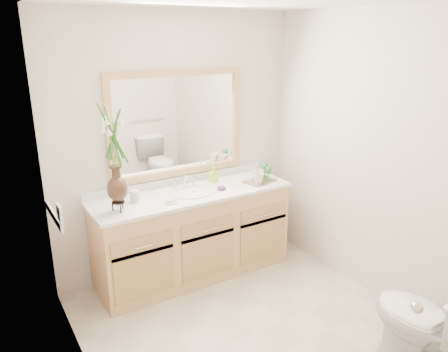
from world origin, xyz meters
TOP-DOWN VIEW (x-y plane):
  - floor at (0.00, 0.00)m, footprint 2.60×2.60m
  - wall_back at (0.00, 1.30)m, footprint 2.40×0.02m
  - wall_front at (0.00, -1.30)m, footprint 2.40×0.02m
  - wall_left at (-1.20, 0.00)m, footprint 0.02×2.60m
  - wall_right at (1.20, 0.00)m, footprint 0.02×2.60m
  - vanity at (0.00, 1.01)m, footprint 1.80×0.55m
  - counter at (0.00, 1.01)m, footprint 1.84×0.57m
  - sink at (0.00, 1.00)m, footprint 0.38×0.34m
  - mirror at (0.00, 1.28)m, footprint 1.32×0.04m
  - switch_plate at (-1.19, 0.76)m, footprint 0.02×0.12m
  - door at (-0.30, -1.29)m, footprint 0.80×0.03m
  - toilet at (0.70, -0.92)m, footprint 0.42×0.75m
  - flower_vase at (-0.71, 0.94)m, footprint 0.19×0.19m
  - tumbler at (-0.52, 1.06)m, footprint 0.08×0.08m
  - soap_dish at (-0.28, 0.87)m, footprint 0.10×0.10m
  - soap_bottle at (0.30, 1.16)m, footprint 0.08×0.08m
  - purple_dish at (0.25, 0.93)m, footprint 0.10×0.08m
  - tray at (0.68, 0.93)m, footprint 0.32×0.25m
  - mug_left at (0.62, 0.87)m, footprint 0.13×0.13m
  - mug_right at (0.69, 0.95)m, footprint 0.14×0.13m
  - goblet_front at (0.75, 0.88)m, footprint 0.06×0.06m
  - goblet_back at (0.79, 1.00)m, footprint 0.06×0.06m

SIDE VIEW (x-z plane):
  - floor at x=0.00m, z-range 0.00..0.00m
  - toilet at x=0.70m, z-range 0.00..0.74m
  - vanity at x=0.00m, z-range 0.00..0.80m
  - sink at x=0.00m, z-range 0.66..0.89m
  - counter at x=0.00m, z-range 0.80..0.83m
  - tray at x=0.68m, z-range 0.83..0.84m
  - soap_dish at x=-0.28m, z-range 0.82..0.86m
  - purple_dish at x=0.25m, z-range 0.83..0.86m
  - tumbler at x=-0.52m, z-range 0.83..0.93m
  - mug_right at x=0.69m, z-range 0.84..0.95m
  - mug_left at x=0.62m, z-range 0.84..0.95m
  - soap_bottle at x=0.30m, z-range 0.83..0.97m
  - goblet_front at x=0.75m, z-range 0.87..1.01m
  - goblet_back at x=0.79m, z-range 0.87..1.01m
  - switch_plate at x=-1.19m, z-range 0.92..1.04m
  - door at x=-0.30m, z-range 0.00..2.00m
  - wall_back at x=0.00m, z-range 0.00..2.40m
  - wall_front at x=0.00m, z-range 0.00..2.40m
  - wall_left at x=-1.20m, z-range 0.00..2.40m
  - wall_right at x=1.20m, z-range 0.00..2.40m
  - flower_vase at x=-0.71m, z-range 0.97..1.75m
  - mirror at x=0.00m, z-range 0.92..1.89m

